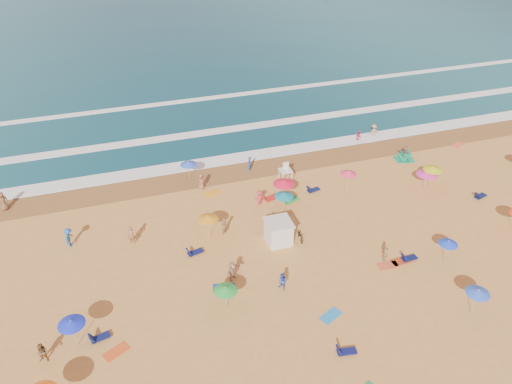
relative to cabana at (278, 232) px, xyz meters
name	(u,v)px	position (x,y,z in m)	size (l,w,h in m)	color
ground	(273,245)	(-0.58, -0.25, -1.00)	(220.00, 220.00, 0.00)	gold
ocean	(147,9)	(-0.58, 83.75, -1.00)	(220.00, 140.00, 0.18)	#0C4756
wet_sand	(234,172)	(-0.58, 12.25, -0.99)	(220.00, 220.00, 0.00)	olive
surf_foam	(214,134)	(-0.58, 21.07, -0.90)	(200.00, 18.70, 0.05)	white
cabana	(278,232)	(0.00, 0.00, 0.00)	(2.00, 2.00, 2.00)	silver
cabana_roof	(279,222)	(0.00, 0.00, 1.06)	(2.20, 2.20, 0.12)	silver
bicycle	(300,236)	(1.90, -0.30, -0.58)	(0.55, 1.58, 0.83)	black
lifeguard_stand	(285,175)	(3.77, 8.47, 0.05)	(1.20, 1.20, 2.10)	white
beach_umbrellas	(284,224)	(0.30, -0.42, 1.12)	(60.64, 25.85, 0.80)	orange
loungers	(331,263)	(3.07, -4.08, -0.83)	(47.45, 19.43, 0.34)	#0F184E
towels	(311,247)	(2.40, -1.60, -0.98)	(41.76, 27.22, 0.03)	#E6531C
popup_tents	(479,185)	(21.61, 1.52, -0.40)	(9.84, 17.26, 1.20)	#F43676
beachgoers	(226,211)	(-3.37, 4.58, -0.19)	(47.65, 22.71, 2.14)	brown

